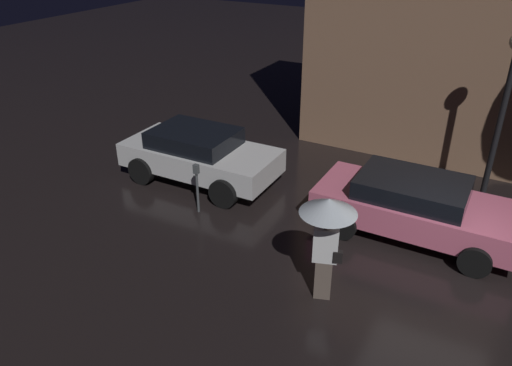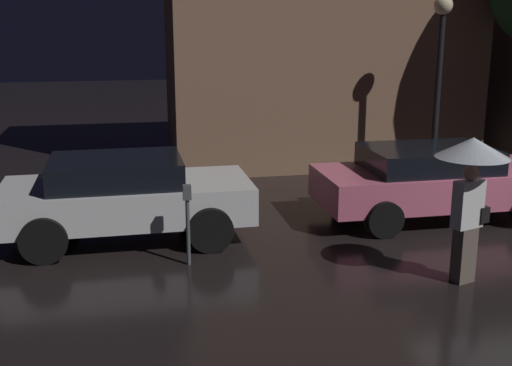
{
  "view_description": "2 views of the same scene",
  "coord_description": "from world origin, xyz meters",
  "views": [
    {
      "loc": [
        0.59,
        -8.29,
        6.06
      ],
      "look_at": [
        -4.03,
        0.08,
        1.03
      ],
      "focal_mm": 35.0,
      "sensor_mm": 36.0,
      "label": 1
    },
    {
      "loc": [
        -6.24,
        -9.09,
        3.55
      ],
      "look_at": [
        -4.47,
        -0.27,
        1.24
      ],
      "focal_mm": 45.0,
      "sensor_mm": 36.0,
      "label": 2
    }
  ],
  "objects": [
    {
      "name": "pedestrian_with_umbrella",
      "position": [
        -1.79,
        -1.5,
        1.58
      ],
      "size": [
        0.98,
        0.98,
        2.04
      ],
      "rotation": [
        0.0,
        0.0,
        3.46
      ],
      "color": "#66564C",
      "rests_on": "ground"
    },
    {
      "name": "parked_car_white",
      "position": [
        -6.35,
        1.26,
        0.75
      ],
      "size": [
        4.04,
        2.01,
        1.37
      ],
      "rotation": [
        0.0,
        0.0,
        0.01
      ],
      "color": "silver",
      "rests_on": "ground"
    },
    {
      "name": "parking_meter",
      "position": [
        -5.46,
        -0.13,
        0.76
      ],
      "size": [
        0.12,
        0.1,
        1.23
      ],
      "color": "#4C5154",
      "rests_on": "ground"
    },
    {
      "name": "parked_car_pink",
      "position": [
        -0.84,
        1.35,
        0.71
      ],
      "size": [
        4.29,
        1.99,
        1.31
      ],
      "rotation": [
        0.0,
        0.0,
        -0.0
      ],
      "color": "#DB6684",
      "rests_on": "ground"
    },
    {
      "name": "street_lamp_near",
      "position": [
        0.29,
        3.67,
        2.75
      ],
      "size": [
        0.4,
        0.4,
        4.02
      ],
      "color": "black",
      "rests_on": "ground"
    },
    {
      "name": "building_facade_left",
      "position": [
        -1.46,
        6.5,
        3.88
      ],
      "size": [
        7.49,
        3.0,
        7.75
      ],
      "color": "#8C664C",
      "rests_on": "ground"
    }
  ]
}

